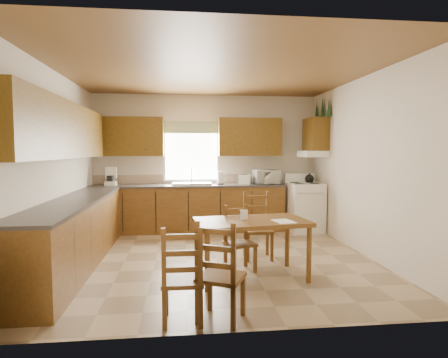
{
  "coord_description": "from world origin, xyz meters",
  "views": [
    {
      "loc": [
        -0.48,
        -5.37,
        1.58
      ],
      "look_at": [
        0.15,
        0.3,
        1.15
      ],
      "focal_mm": 30.0,
      "sensor_mm": 36.0,
      "label": 1
    }
  ],
  "objects": [
    {
      "name": "floor",
      "position": [
        0.0,
        0.0,
        0.0
      ],
      "size": [
        4.5,
        4.5,
        0.0
      ],
      "primitive_type": "plane",
      "color": "#9B825F",
      "rests_on": "ground"
    },
    {
      "name": "ceiling",
      "position": [
        0.0,
        0.0,
        2.7
      ],
      "size": [
        4.5,
        4.5,
        0.0
      ],
      "primitive_type": "plane",
      "color": "brown",
      "rests_on": "floor"
    },
    {
      "name": "wall_left",
      "position": [
        -2.25,
        0.0,
        1.35
      ],
      "size": [
        4.5,
        4.5,
        0.0
      ],
      "primitive_type": "plane",
      "color": "beige",
      "rests_on": "floor"
    },
    {
      "name": "wall_right",
      "position": [
        2.25,
        0.0,
        1.35
      ],
      "size": [
        4.5,
        4.5,
        0.0
      ],
      "primitive_type": "plane",
      "color": "beige",
      "rests_on": "floor"
    },
    {
      "name": "wall_back",
      "position": [
        0.0,
        2.25,
        1.35
      ],
      "size": [
        4.5,
        4.5,
        0.0
      ],
      "primitive_type": "plane",
      "color": "beige",
      "rests_on": "floor"
    },
    {
      "name": "wall_front",
      "position": [
        0.0,
        -2.25,
        1.35
      ],
      "size": [
        4.5,
        4.5,
        0.0
      ],
      "primitive_type": "plane",
      "color": "beige",
      "rests_on": "floor"
    },
    {
      "name": "lower_cab_back",
      "position": [
        -0.38,
        1.95,
        0.44
      ],
      "size": [
        3.75,
        0.6,
        0.88
      ],
      "primitive_type": "cube",
      "color": "brown",
      "rests_on": "floor"
    },
    {
      "name": "lower_cab_left",
      "position": [
        -1.95,
        -0.15,
        0.44
      ],
      "size": [
        0.6,
        3.6,
        0.88
      ],
      "primitive_type": "cube",
      "color": "brown",
      "rests_on": "floor"
    },
    {
      "name": "counter_back",
      "position": [
        -0.38,
        1.95,
        0.9
      ],
      "size": [
        3.75,
        0.63,
        0.04
      ],
      "primitive_type": "cube",
      "color": "#3F3937",
      "rests_on": "lower_cab_back"
    },
    {
      "name": "counter_left",
      "position": [
        -1.95,
        -0.15,
        0.9
      ],
      "size": [
        0.63,
        3.6,
        0.04
      ],
      "primitive_type": "cube",
      "color": "#3F3937",
      "rests_on": "lower_cab_left"
    },
    {
      "name": "backsplash",
      "position": [
        -0.38,
        2.24,
        1.01
      ],
      "size": [
        3.75,
        0.01,
        0.18
      ],
      "primitive_type": "cube",
      "color": "gray",
      "rests_on": "counter_back"
    },
    {
      "name": "upper_cab_back_left",
      "position": [
        -1.55,
        2.08,
        1.85
      ],
      "size": [
        1.41,
        0.33,
        0.75
      ],
      "primitive_type": "cube",
      "color": "brown",
      "rests_on": "wall_back"
    },
    {
      "name": "upper_cab_back_right",
      "position": [
        0.86,
        2.08,
        1.85
      ],
      "size": [
        1.25,
        0.33,
        0.75
      ],
      "primitive_type": "cube",
      "color": "brown",
      "rests_on": "wall_back"
    },
    {
      "name": "upper_cab_left",
      "position": [
        -2.08,
        -0.15,
        1.85
      ],
      "size": [
        0.33,
        3.6,
        0.75
      ],
      "primitive_type": "cube",
      "color": "brown",
      "rests_on": "wall_left"
    },
    {
      "name": "upper_cab_stove",
      "position": [
        2.08,
        1.65,
        1.9
      ],
      "size": [
        0.33,
        0.62,
        0.62
      ],
      "primitive_type": "cube",
      "color": "brown",
      "rests_on": "wall_right"
    },
    {
      "name": "range_hood",
      "position": [
        2.03,
        1.65,
        1.52
      ],
      "size": [
        0.44,
        0.62,
        0.12
      ],
      "primitive_type": "cube",
      "color": "white",
      "rests_on": "wall_right"
    },
    {
      "name": "window_frame",
      "position": [
        -0.3,
        2.22,
        1.55
      ],
      "size": [
        1.13,
        0.02,
        1.18
      ],
      "primitive_type": "cube",
      "color": "white",
      "rests_on": "wall_back"
    },
    {
      "name": "window_pane",
      "position": [
        -0.3,
        2.21,
        1.55
      ],
      "size": [
        1.05,
        0.01,
        1.1
      ],
      "primitive_type": "cube",
      "color": "white",
      "rests_on": "wall_back"
    },
    {
      "name": "window_valance",
      "position": [
        -0.3,
        2.19,
        2.05
      ],
      "size": [
        1.19,
        0.01,
        0.24
      ],
      "primitive_type": "cube",
      "color": "#476C39",
      "rests_on": "wall_back"
    },
    {
      "name": "sink_basin",
      "position": [
        -0.3,
        1.95,
        0.94
      ],
      "size": [
        0.75,
        0.45,
        0.04
      ],
      "primitive_type": "cube",
      "color": "silver",
      "rests_on": "counter_back"
    },
    {
      "name": "pine_decal_a",
      "position": [
        2.21,
        1.33,
        2.38
      ],
      "size": [
        0.22,
        0.22,
        0.36
      ],
      "primitive_type": "cone",
      "color": "#1A441E",
      "rests_on": "wall_right"
    },
    {
      "name": "pine_decal_b",
      "position": [
        2.21,
        1.65,
        2.42
      ],
      "size": [
        0.22,
        0.22,
        0.36
      ],
      "primitive_type": "cone",
      "color": "#1A441E",
      "rests_on": "wall_right"
    },
    {
      "name": "pine_decal_c",
      "position": [
        2.21,
        1.97,
        2.38
      ],
      "size": [
        0.22,
        0.22,
        0.36
      ],
      "primitive_type": "cone",
      "color": "#1A441E",
      "rests_on": "wall_right"
    },
    {
      "name": "stove",
      "position": [
        1.88,
        1.66,
        0.47
      ],
      "size": [
        0.67,
        0.69,
        0.93
      ],
      "primitive_type": "cube",
      "rotation": [
        0.0,
        0.0,
        0.07
      ],
      "color": "white",
      "rests_on": "floor"
    },
    {
      "name": "coffeemaker",
      "position": [
        -1.85,
        1.96,
        1.1
      ],
      "size": [
        0.27,
        0.3,
        0.36
      ],
      "primitive_type": "cube",
      "rotation": [
        0.0,
        0.0,
        0.25
      ],
      "color": "white",
      "rests_on": "counter_back"
    },
    {
      "name": "paper_towel",
      "position": [
        0.25,
        1.94,
        1.05
      ],
      "size": [
        0.13,
        0.13,
        0.25
      ],
      "primitive_type": "cylinder",
      "rotation": [
        0.0,
        0.0,
        -0.2
      ],
      "color": "white",
      "rests_on": "counter_back"
    },
    {
      "name": "toaster",
      "position": [
        0.75,
        1.95,
        1.01
      ],
      "size": [
        0.27,
        0.22,
        0.19
      ],
      "primitive_type": "cube",
      "rotation": [
        0.0,
        0.0,
        -0.38
      ],
      "color": "white",
      "rests_on": "counter_back"
    },
    {
      "name": "microwave",
      "position": [
        1.18,
        1.92,
        1.06
      ],
      "size": [
        0.51,
        0.39,
        0.28
      ],
      "primitive_type": "imported",
      "rotation": [
        0.0,
        0.0,
        0.11
      ],
      "color": "white",
      "rests_on": "counter_back"
    },
    {
      "name": "dining_table",
      "position": [
        0.36,
        -0.87,
        0.36
      ],
      "size": [
        1.45,
        0.94,
        0.73
      ],
      "primitive_type": "cube",
      "rotation": [
        0.0,
        0.0,
        0.12
      ],
      "color": "brown",
      "rests_on": "floor"
    },
    {
      "name": "chair_near_left",
      "position": [
        -0.49,
        -1.99,
        0.45
      ],
      "size": [
        0.38,
        0.37,
        0.91
      ],
      "primitive_type": "cube",
      "rotation": [
        0.0,
        0.0,
        3.13
      ],
      "color": "brown",
      "rests_on": "floor"
    },
    {
      "name": "chair_near_right",
      "position": [
        -0.13,
        -1.99,
        0.47
      ],
      "size": [
        0.52,
        0.51,
        0.95
      ],
      "primitive_type": "cube",
      "rotation": [
        0.0,
        0.0,
        2.71
      ],
      "color": "brown",
      "rests_on": "floor"
    },
    {
      "name": "chair_far_left",
      "position": [
        0.61,
        -0.05,
        0.48
      ],
      "size": [
        0.41,
        0.39,
        0.96
      ],
      "primitive_type": "cube",
      "rotation": [
        0.0,
        0.0,
        -0.02
      ],
      "color": "brown",
      "rests_on": "floor"
    },
    {
      "name": "chair_far_right",
      "position": [
        0.26,
        -0.6,
        0.43
      ],
      "size": [
        0.44,
        0.43,
        0.86
      ],
      "primitive_type": "cube",
      "rotation": [
        0.0,
        0.0,
        0.29
      ],
      "color": "brown",
      "rests_on": "floor"
    },
    {
      "name": "table_paper",
      "position": [
        0.73,
        -1.0,
        0.73
      ],
      "size": [
        0.27,
        0.33,
        0.0
      ],
      "primitive_type": "cube",
      "rotation": [
        0.0,
        0.0,
        0.2
      ],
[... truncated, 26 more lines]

